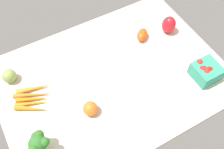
{
  "coord_description": "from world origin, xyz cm",
  "views": [
    {
      "loc": [
        -33.42,
        -59.64,
        104.89
      ],
      "look_at": [
        0.0,
        0.0,
        4.0
      ],
      "focal_mm": 42.49,
      "sensor_mm": 36.0,
      "label": 1
    }
  ],
  "objects": [
    {
      "name": "bell_pepper_red",
      "position": [
        39.57,
        11.03,
        6.81
      ],
      "size": [
        10.01,
        10.01,
        9.63
      ],
      "primitive_type": "ellipsoid",
      "rotation": [
        0.0,
        0.0,
        0.8
      ],
      "color": "red",
      "rests_on": "tablecloth"
    },
    {
      "name": "broccoli_head",
      "position": [
        -40.71,
        -16.56,
        9.32
      ],
      "size": [
        8.36,
        8.9,
        10.92
      ],
      "color": "#96D18C",
      "rests_on": "tablecloth"
    },
    {
      "name": "heirloom_tomato_orange",
      "position": [
        -16.75,
        -11.29,
        5.17
      ],
      "size": [
        6.33,
        6.33,
        6.33
      ],
      "primitive_type": "sphere",
      "color": "orange",
      "rests_on": "tablecloth"
    },
    {
      "name": "roma_tomato",
      "position": [
        25.24,
        13.55,
        4.48
      ],
      "size": [
        9.39,
        9.12,
        4.97
      ],
      "primitive_type": "ellipsoid",
      "rotation": [
        0.0,
        0.0,
        0.73
      ],
      "color": "#D75317",
      "rests_on": "tablecloth"
    },
    {
      "name": "carrot_bunch",
      "position": [
        -35.73,
        6.57,
        3.24
      ],
      "size": [
        19.62,
        17.6,
        2.84
      ],
      "color": "orange",
      "rests_on": "tablecloth"
    },
    {
      "name": "berry_basket",
      "position": [
        37.64,
        -20.4,
        5.8
      ],
      "size": [
        11.46,
        11.46,
        8.0
      ],
      "color": "teal",
      "rests_on": "tablecloth"
    },
    {
      "name": "heirloom_tomato_green",
      "position": [
        -41.48,
        21.42,
        5.27
      ],
      "size": [
        6.53,
        6.53,
        6.53
      ],
      "primitive_type": "sphere",
      "color": "#8DA652",
      "rests_on": "tablecloth"
    },
    {
      "name": "tablecloth",
      "position": [
        0.0,
        0.0,
        1.0
      ],
      "size": [
        104.0,
        76.0,
        2.0
      ],
      "primitive_type": "cube",
      "color": "beige",
      "rests_on": "ground"
    }
  ]
}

